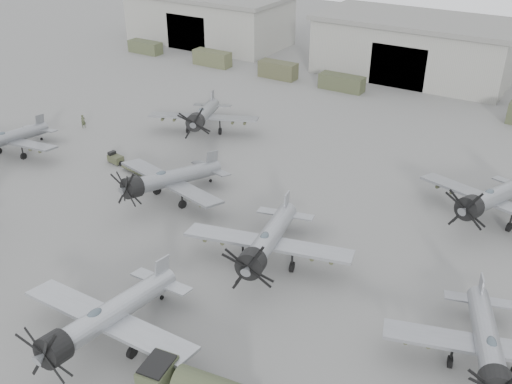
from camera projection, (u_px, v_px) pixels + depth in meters
ground at (132, 296)px, 41.41m from camera, size 220.00×220.00×0.00m
hangar_left at (209, 18)px, 102.86m from camera, size 29.00×14.80×8.70m
hangar_center at (414, 47)px, 85.27m from camera, size 29.00×14.80×8.70m
support_truck_0 at (145, 47)px, 97.92m from camera, size 6.08×2.20×2.03m
support_truck_1 at (212, 58)px, 91.27m from camera, size 6.34×2.20×2.38m
support_truck_2 at (278, 70)px, 85.61m from camera, size 5.87×2.20×2.46m
support_truck_3 at (342, 83)px, 80.85m from camera, size 6.44×2.20×2.17m
aircraft_near_1 at (104, 319)px, 35.78m from camera, size 12.92×11.63×5.19m
aircraft_mid_0 at (7, 139)px, 60.96m from camera, size 11.61×10.45×4.61m
aircraft_mid_1 at (167, 180)px, 52.37m from camera, size 12.64×11.38×5.02m
aircraft_mid_2 at (267, 242)px, 43.27m from camera, size 13.27×11.95×5.28m
aircraft_mid_3 at (488, 346)px, 33.87m from camera, size 12.31×11.09×4.93m
aircraft_far_0 at (203, 115)px, 66.36m from camera, size 12.58×11.40×5.16m
aircraft_far_1 at (491, 199)px, 49.03m from camera, size 13.24×11.92×5.28m
tug_trailer at (123, 163)px, 59.62m from camera, size 6.11×1.99×1.21m
ground_crew at (83, 121)px, 68.71m from camera, size 0.55×0.69×1.64m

